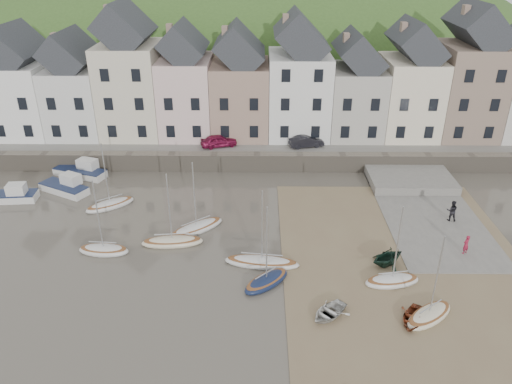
{
  "coord_description": "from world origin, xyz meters",
  "views": [
    {
      "loc": [
        0.34,
        -29.99,
        21.31
      ],
      "look_at": [
        0.0,
        6.0,
        3.0
      ],
      "focal_mm": 34.8,
      "sensor_mm": 36.0,
      "label": 1
    }
  ],
  "objects_px": {
    "rowboat_red": "(413,318)",
    "car_right": "(306,141)",
    "person_red": "(466,244)",
    "person_dark": "(452,211)",
    "sailboat_0": "(110,204)",
    "rowboat_white": "(329,312)",
    "car_left": "(219,141)",
    "rowboat_green": "(388,257)"
  },
  "relations": [
    {
      "from": "rowboat_green",
      "to": "car_left",
      "type": "xyz_separation_m",
      "value": [
        -13.73,
        19.43,
        1.47
      ]
    },
    {
      "from": "rowboat_green",
      "to": "rowboat_white",
      "type": "bearing_deg",
      "value": -71.96
    },
    {
      "from": "rowboat_red",
      "to": "car_right",
      "type": "height_order",
      "value": "car_right"
    },
    {
      "from": "car_right",
      "to": "sailboat_0",
      "type": "bearing_deg",
      "value": 106.84
    },
    {
      "from": "person_red",
      "to": "car_left",
      "type": "bearing_deg",
      "value": -72.12
    },
    {
      "from": "sailboat_0",
      "to": "car_left",
      "type": "xyz_separation_m",
      "value": [
        8.98,
        10.69,
        1.99
      ]
    },
    {
      "from": "rowboat_red",
      "to": "car_right",
      "type": "xyz_separation_m",
      "value": [
        -4.66,
        25.5,
        1.86
      ]
    },
    {
      "from": "sailboat_0",
      "to": "person_red",
      "type": "height_order",
      "value": "sailboat_0"
    },
    {
      "from": "rowboat_red",
      "to": "rowboat_white",
      "type": "bearing_deg",
      "value": -155.92
    },
    {
      "from": "sailboat_0",
      "to": "rowboat_green",
      "type": "distance_m",
      "value": 24.33
    },
    {
      "from": "rowboat_white",
      "to": "car_left",
      "type": "xyz_separation_m",
      "value": [
        -8.8,
        24.99,
        1.9
      ]
    },
    {
      "from": "person_dark",
      "to": "car_right",
      "type": "bearing_deg",
      "value": -35.4
    },
    {
      "from": "rowboat_green",
      "to": "car_right",
      "type": "distance_m",
      "value": 19.97
    },
    {
      "from": "rowboat_white",
      "to": "person_red",
      "type": "relative_size",
      "value": 1.8
    },
    {
      "from": "person_red",
      "to": "person_dark",
      "type": "bearing_deg",
      "value": -127.23
    },
    {
      "from": "person_dark",
      "to": "car_right",
      "type": "xyz_separation_m",
      "value": [
        -11.23,
        12.95,
        1.17
      ]
    },
    {
      "from": "rowboat_white",
      "to": "rowboat_red",
      "type": "distance_m",
      "value": 5.21
    },
    {
      "from": "rowboat_white",
      "to": "car_right",
      "type": "bearing_deg",
      "value": 134.78
    },
    {
      "from": "person_dark",
      "to": "car_left",
      "type": "relative_size",
      "value": 0.48
    },
    {
      "from": "sailboat_0",
      "to": "rowboat_green",
      "type": "xyz_separation_m",
      "value": [
        22.7,
        -8.73,
        0.52
      ]
    },
    {
      "from": "person_red",
      "to": "sailboat_0",
      "type": "bearing_deg",
      "value": -44.21
    },
    {
      "from": "rowboat_white",
      "to": "rowboat_green",
      "type": "distance_m",
      "value": 7.45
    },
    {
      "from": "person_dark",
      "to": "rowboat_white",
      "type": "bearing_deg",
      "value": 59.35
    },
    {
      "from": "sailboat_0",
      "to": "rowboat_red",
      "type": "relative_size",
      "value": 2.32
    },
    {
      "from": "sailboat_0",
      "to": "rowboat_red",
      "type": "xyz_separation_m",
      "value": [
        22.97,
        -14.81,
        0.08
      ]
    },
    {
      "from": "rowboat_green",
      "to": "person_red",
      "type": "height_order",
      "value": "person_red"
    },
    {
      "from": "rowboat_green",
      "to": "sailboat_0",
      "type": "bearing_deg",
      "value": -141.51
    },
    {
      "from": "person_red",
      "to": "rowboat_green",
      "type": "bearing_deg",
      "value": -16.55
    },
    {
      "from": "car_right",
      "to": "rowboat_red",
      "type": "bearing_deg",
      "value": 176.91
    },
    {
      "from": "person_dark",
      "to": "car_right",
      "type": "distance_m",
      "value": 17.18
    },
    {
      "from": "car_left",
      "to": "car_right",
      "type": "bearing_deg",
      "value": -107.76
    },
    {
      "from": "rowboat_red",
      "to": "person_red",
      "type": "distance_m",
      "value": 9.66
    },
    {
      "from": "rowboat_green",
      "to": "person_dark",
      "type": "bearing_deg",
      "value": 102.98
    },
    {
      "from": "car_left",
      "to": "person_dark",
      "type": "bearing_deg",
      "value": -139.97
    },
    {
      "from": "rowboat_green",
      "to": "car_right",
      "type": "relative_size",
      "value": 0.75
    },
    {
      "from": "sailboat_0",
      "to": "person_red",
      "type": "distance_m",
      "value": 29.82
    },
    {
      "from": "rowboat_green",
      "to": "car_left",
      "type": "relative_size",
      "value": 0.72
    },
    {
      "from": "rowboat_green",
      "to": "person_dark",
      "type": "relative_size",
      "value": 1.5
    },
    {
      "from": "rowboat_red",
      "to": "car_left",
      "type": "xyz_separation_m",
      "value": [
        -13.99,
        25.5,
        1.91
      ]
    },
    {
      "from": "person_red",
      "to": "car_right",
      "type": "relative_size",
      "value": 0.42
    },
    {
      "from": "sailboat_0",
      "to": "rowboat_white",
      "type": "relative_size",
      "value": 2.27
    },
    {
      "from": "sailboat_0",
      "to": "person_red",
      "type": "bearing_deg",
      "value": -14.02
    }
  ]
}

